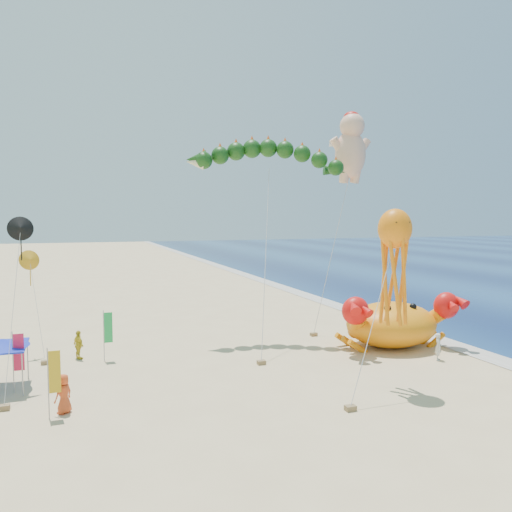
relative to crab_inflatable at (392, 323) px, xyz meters
The scene contains 9 objects.
ground 7.97m from the crab_inflatable, behind, with size 320.00×320.00×0.00m, color #D1B784.
foam_strip 4.74m from the crab_inflatable, 14.67° to the right, with size 320.00×320.00×0.00m, color silver.
crab_inflatable is the anchor object (origin of this frame).
dragon_kite 14.50m from the crab_inflatable, 142.59° to the left, with size 11.63×8.89×14.29m.
cherub_kite 14.00m from the crab_inflatable, 91.54° to the left, with size 5.05×2.25×17.08m.
octopus_kite 9.93m from the crab_inflatable, 125.37° to the right, with size 4.92×3.14×9.39m.
feather_flags 22.60m from the crab_inflatable, behind, with size 8.60×8.52×3.20m.
beachgoers 21.67m from the crab_inflatable, behind, with size 29.16×11.82×1.83m.
small_kites 24.05m from the crab_inflatable, behind, with size 2.89×13.05×9.04m.
Camera 1 is at (-12.74, -27.55, 8.94)m, focal length 35.00 mm.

